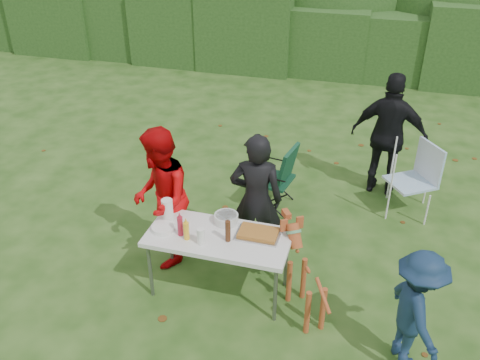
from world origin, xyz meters
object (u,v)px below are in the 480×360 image
(person_red_jacket, at_px, (161,199))
(mustard_bottle, at_px, (186,231))
(paper_towel_roll, at_px, (168,210))
(child, at_px, (415,310))
(lawn_chair, at_px, (411,180))
(camping_chair, at_px, (272,176))
(folding_table, at_px, (218,240))
(person_cook, at_px, (256,200))
(ketchup_bottle, at_px, (180,226))
(beer_bottle, at_px, (228,231))
(dog, at_px, (307,281))
(person_black_puffy, at_px, (389,135))

(person_red_jacket, height_order, mustard_bottle, person_red_jacket)
(paper_towel_roll, bearing_deg, child, -11.83)
(lawn_chair, bearing_deg, camping_chair, -23.22)
(person_red_jacket, relative_size, paper_towel_roll, 6.46)
(folding_table, xyz_separation_m, person_cook, (0.24, 0.64, 0.13))
(ketchup_bottle, distance_m, beer_bottle, 0.50)
(dog, height_order, paper_towel_roll, paper_towel_roll)
(mustard_bottle, relative_size, ketchup_bottle, 0.91)
(person_black_puffy, xyz_separation_m, camping_chair, (-1.46, -0.82, -0.42))
(person_cook, xyz_separation_m, lawn_chair, (1.73, 1.55, -0.32))
(beer_bottle, bearing_deg, dog, -3.61)
(person_cook, distance_m, lawn_chair, 2.35)
(child, bearing_deg, person_black_puffy, -17.10)
(dog, xyz_separation_m, camping_chair, (-0.79, 1.94, 0.02))
(person_cook, bearing_deg, dog, 124.78)
(camping_chair, height_order, paper_towel_roll, paper_towel_roll)
(child, bearing_deg, ketchup_bottle, 58.40)
(dog, relative_size, mustard_bottle, 4.73)
(person_red_jacket, xyz_separation_m, paper_towel_roll, (0.18, -0.23, 0.03))
(person_red_jacket, height_order, camping_chair, person_red_jacket)
(paper_towel_roll, bearing_deg, person_red_jacket, 128.04)
(mustard_bottle, distance_m, ketchup_bottle, 0.10)
(child, height_order, camping_chair, child)
(dog, xyz_separation_m, paper_towel_roll, (-1.57, 0.23, 0.42))
(child, relative_size, camping_chair, 1.31)
(person_cook, height_order, dog, person_cook)
(person_red_jacket, bearing_deg, child, 53.51)
(person_cook, height_order, beer_bottle, person_cook)
(dog, bearing_deg, ketchup_bottle, 55.95)
(ketchup_bottle, bearing_deg, dog, -0.67)
(mustard_bottle, bearing_deg, paper_towel_roll, 140.46)
(mustard_bottle, bearing_deg, person_black_puffy, 55.46)
(person_black_puffy, bearing_deg, child, 103.64)
(dog, relative_size, lawn_chair, 0.95)
(person_cook, distance_m, child, 2.05)
(person_cook, height_order, lawn_chair, person_cook)
(paper_towel_roll, bearing_deg, mustard_bottle, -39.54)
(person_red_jacket, distance_m, beer_bottle, 1.00)
(ketchup_bottle, xyz_separation_m, beer_bottle, (0.50, 0.04, 0.01))
(person_black_puffy, bearing_deg, person_red_jacket, 50.67)
(person_red_jacket, xyz_separation_m, lawn_chair, (2.77, 1.84, -0.34))
(person_red_jacket, relative_size, person_black_puffy, 0.94)
(folding_table, xyz_separation_m, child, (1.98, -0.42, -0.07))
(dog, height_order, ketchup_bottle, ketchup_bottle)
(camping_chair, distance_m, lawn_chair, 1.84)
(lawn_chair, xyz_separation_m, beer_bottle, (-1.85, -2.25, 0.36))
(person_red_jacket, bearing_deg, camping_chair, 126.11)
(child, distance_m, lawn_chair, 2.62)
(paper_towel_roll, bearing_deg, camping_chair, 65.56)
(beer_bottle, bearing_deg, lawn_chair, 50.52)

